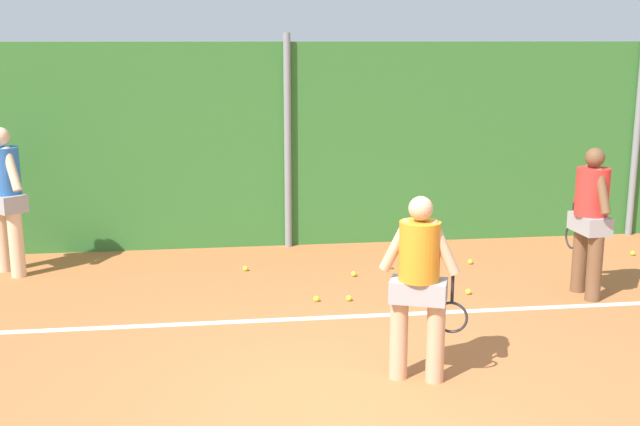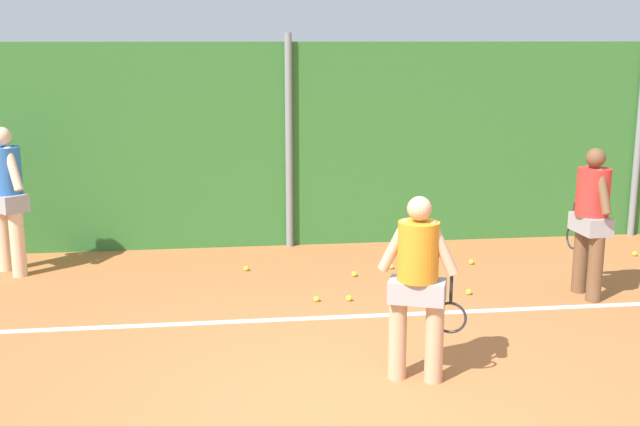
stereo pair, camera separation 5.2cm
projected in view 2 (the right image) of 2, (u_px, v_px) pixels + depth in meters
ground_plane at (321, 336)px, 7.84m from camera, size 27.45×27.45×0.00m
hedge_fence_backdrop at (288, 145)px, 11.09m from camera, size 17.84×0.25×2.85m
fence_post_center at (289, 142)px, 10.91m from camera, size 0.10×0.10×2.97m
fence_post_right at (639, 137)px, 11.54m from camera, size 0.10×0.10×2.97m
court_baseline_paint at (315, 318)px, 8.33m from camera, size 13.04×0.10×0.01m
player_foreground_near at (418, 279)px, 6.65m from camera, size 0.74×0.43×1.62m
player_midcourt at (591, 215)px, 8.85m from camera, size 0.37×0.79×1.71m
player_backcourt_far at (6, 192)px, 9.72m from camera, size 0.59×0.62×1.85m
tennis_ball_0 at (349, 298)px, 8.87m from camera, size 0.07×0.07×0.07m
tennis_ball_2 at (471, 262)px, 10.31m from camera, size 0.07×0.07×0.07m
tennis_ball_3 at (391, 267)px, 10.10m from camera, size 0.07×0.07×0.07m
tennis_ball_4 at (469, 292)px, 9.09m from camera, size 0.07×0.07×0.07m
tennis_ball_7 at (635, 254)px, 10.71m from camera, size 0.07×0.07×0.07m
tennis_ball_8 at (354, 274)px, 9.78m from camera, size 0.07×0.07×0.07m
tennis_ball_11 at (317, 299)px, 8.85m from camera, size 0.07×0.07×0.07m
tennis_ball_12 at (246, 268)px, 10.03m from camera, size 0.07×0.07×0.07m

